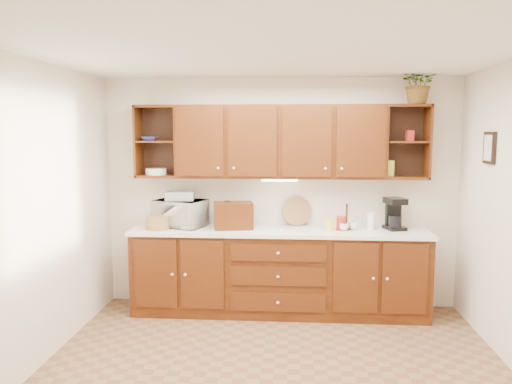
# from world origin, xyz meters

# --- Properties ---
(floor) EXTENTS (4.00, 4.00, 0.00)m
(floor) POSITION_xyz_m (0.00, 0.00, 0.00)
(floor) COLOR brown
(floor) RESTS_ON ground
(ceiling) EXTENTS (4.00, 4.00, 0.00)m
(ceiling) POSITION_xyz_m (0.00, 0.00, 2.60)
(ceiling) COLOR white
(ceiling) RESTS_ON back_wall
(back_wall) EXTENTS (4.00, 0.00, 4.00)m
(back_wall) POSITION_xyz_m (0.00, 1.75, 1.30)
(back_wall) COLOR #F0E3CA
(back_wall) RESTS_ON floor
(left_wall) EXTENTS (0.00, 3.50, 3.50)m
(left_wall) POSITION_xyz_m (-2.00, 0.00, 1.30)
(left_wall) COLOR #F0E3CA
(left_wall) RESTS_ON floor
(base_cabinets) EXTENTS (3.20, 0.60, 0.90)m
(base_cabinets) POSITION_xyz_m (0.00, 1.45, 0.45)
(base_cabinets) COLOR #361206
(base_cabinets) RESTS_ON floor
(countertop) EXTENTS (3.24, 0.64, 0.04)m
(countertop) POSITION_xyz_m (0.00, 1.44, 0.92)
(countertop) COLOR white
(countertop) RESTS_ON base_cabinets
(upper_cabinets) EXTENTS (3.20, 0.33, 0.80)m
(upper_cabinets) POSITION_xyz_m (0.01, 1.59, 1.89)
(upper_cabinets) COLOR #361206
(upper_cabinets) RESTS_ON back_wall
(undercabinet_light) EXTENTS (0.40, 0.05, 0.02)m
(undercabinet_light) POSITION_xyz_m (0.00, 1.53, 1.47)
(undercabinet_light) COLOR white
(undercabinet_light) RESTS_ON upper_cabinets
(framed_picture) EXTENTS (0.03, 0.24, 0.30)m
(framed_picture) POSITION_xyz_m (1.98, 0.90, 1.85)
(framed_picture) COLOR black
(framed_picture) RESTS_ON right_wall
(wicker_basket) EXTENTS (0.27, 0.27, 0.14)m
(wicker_basket) POSITION_xyz_m (-1.32, 1.35, 1.01)
(wicker_basket) COLOR #A57745
(wicker_basket) RESTS_ON countertop
(microwave) EXTENTS (0.63, 0.52, 0.30)m
(microwave) POSITION_xyz_m (-1.11, 1.53, 1.09)
(microwave) COLOR beige
(microwave) RESTS_ON countertop
(towel_stack) EXTENTS (0.34, 0.26, 0.09)m
(towel_stack) POSITION_xyz_m (-1.11, 1.53, 1.29)
(towel_stack) COLOR #D2BE62
(towel_stack) RESTS_ON microwave
(wine_bottle) EXTENTS (0.08, 0.08, 0.30)m
(wine_bottle) POSITION_xyz_m (-0.58, 1.51, 1.09)
(wine_bottle) COLOR black
(wine_bottle) RESTS_ON countertop
(woven_tray) EXTENTS (0.34, 0.15, 0.33)m
(woven_tray) POSITION_xyz_m (0.19, 1.69, 0.95)
(woven_tray) COLOR #A57745
(woven_tray) RESTS_ON countertop
(bread_box) EXTENTS (0.46, 0.33, 0.29)m
(bread_box) POSITION_xyz_m (-0.50, 1.44, 1.09)
(bread_box) COLOR #361206
(bread_box) RESTS_ON countertop
(mug_tree) EXTENTS (0.22, 0.24, 0.28)m
(mug_tree) POSITION_xyz_m (0.73, 1.48, 0.98)
(mug_tree) COLOR #361206
(mug_tree) RESTS_ON countertop
(canister_red) EXTENTS (0.13, 0.13, 0.15)m
(canister_red) POSITION_xyz_m (0.67, 1.43, 1.02)
(canister_red) COLOR #A72318
(canister_red) RESTS_ON countertop
(canister_white) EXTENTS (0.08, 0.08, 0.19)m
(canister_white) POSITION_xyz_m (1.00, 1.48, 1.04)
(canister_white) COLOR white
(canister_white) RESTS_ON countertop
(canister_yellow) EXTENTS (0.11, 0.11, 0.12)m
(canister_yellow) POSITION_xyz_m (0.55, 1.38, 1.00)
(canister_yellow) COLOR yellow
(canister_yellow) RESTS_ON countertop
(coffee_maker) EXTENTS (0.24, 0.28, 0.35)m
(coffee_maker) POSITION_xyz_m (1.26, 1.54, 1.11)
(coffee_maker) COLOR black
(coffee_maker) RESTS_ON countertop
(bowl_stack) EXTENTS (0.21, 0.21, 0.04)m
(bowl_stack) POSITION_xyz_m (-1.45, 1.56, 1.92)
(bowl_stack) COLOR #293596
(bowl_stack) RESTS_ON upper_cabinets
(plate_stack) EXTENTS (0.30, 0.30, 0.07)m
(plate_stack) POSITION_xyz_m (-1.39, 1.57, 1.56)
(plate_stack) COLOR white
(plate_stack) RESTS_ON upper_cabinets
(pantry_box_yellow) EXTENTS (0.11, 0.10, 0.17)m
(pantry_box_yellow) POSITION_xyz_m (1.18, 1.57, 1.60)
(pantry_box_yellow) COLOR yellow
(pantry_box_yellow) RESTS_ON upper_cabinets
(pantry_box_red) EXTENTS (0.08, 0.08, 0.11)m
(pantry_box_red) POSITION_xyz_m (1.39, 1.55, 1.96)
(pantry_box_red) COLOR #A72318
(pantry_box_red) RESTS_ON upper_cabinets
(potted_plant) EXTENTS (0.49, 0.45, 0.44)m
(potted_plant) POSITION_xyz_m (1.48, 1.55, 2.51)
(potted_plant) COLOR #999999
(potted_plant) RESTS_ON upper_cabinets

